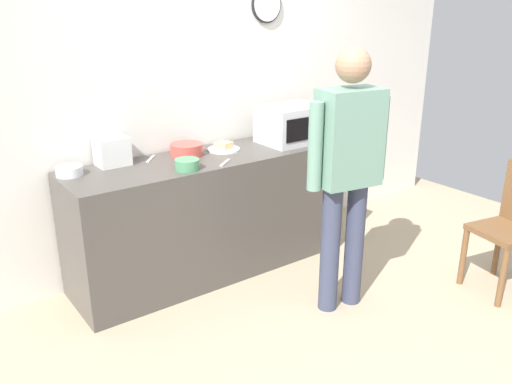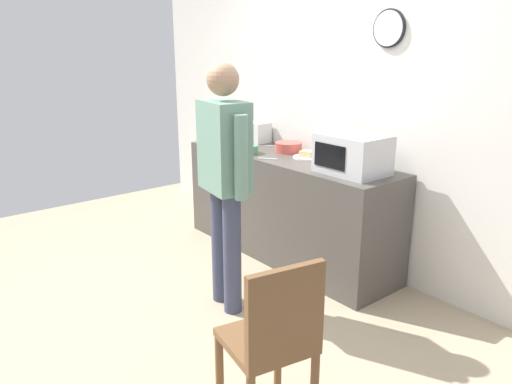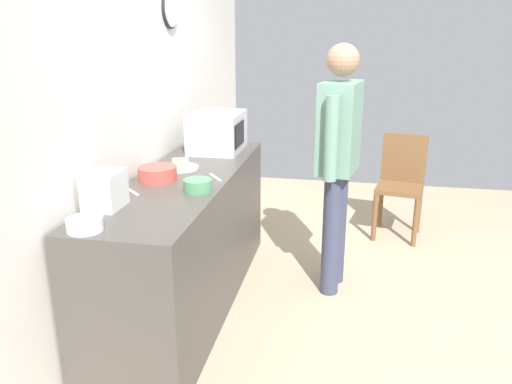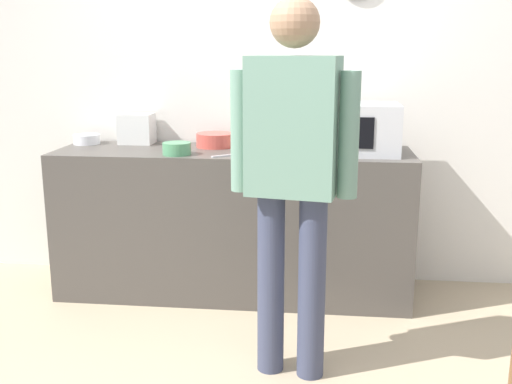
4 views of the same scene
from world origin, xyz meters
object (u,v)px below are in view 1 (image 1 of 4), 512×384
Objects in this scene: salad_bowl at (187,164)px; person_standing at (347,163)px; mixing_bowl at (187,149)px; toaster at (112,151)px; cereal_bowl at (69,171)px; spoon_utensil at (225,163)px; sandwich_plate at (224,148)px; fork_utensil at (151,159)px; microwave at (292,124)px.

person_standing is at bearing -47.32° from salad_bowl.
toaster reaches higher than mixing_bowl.
cereal_bowl is 1.06m from spoon_utensil.
spoon_utensil is at bearing -121.26° from sandwich_plate.
sandwich_plate is at bearing -3.74° from cereal_bowl.
cereal_bowl is 0.87m from mixing_bowl.
sandwich_plate reaches higher than cereal_bowl.
person_standing reaches higher than salad_bowl.
toaster is 1.29× the size of fork_utensil.
sandwich_plate is 0.57m from fork_utensil.
mixing_bowl reaches higher than fork_utensil.
salad_bowl is at bearing -118.92° from mixing_bowl.
mixing_bowl is at bearing 170.35° from sandwich_plate.
spoon_utensil is at bearing -4.86° from salad_bowl.
microwave is 0.28× the size of person_standing.
toaster is at bearing 132.53° from person_standing.
mixing_bowl is at bearing 108.48° from spoon_utensil.
salad_bowl is 1.08m from person_standing.
mixing_bowl is at bearing 169.87° from microwave.
microwave reaches higher than salad_bowl.
microwave is at bearing 13.70° from spoon_utensil.
salad_bowl is 1.01× the size of fork_utensil.
microwave is 1.08m from salad_bowl.
cereal_bowl is at bearing 176.26° from sandwich_plate.
mixing_bowl is 1.12× the size of toaster.
cereal_bowl reaches higher than spoon_utensil.
fork_utensil is 0.56m from spoon_utensil.
mixing_bowl reaches higher than salad_bowl.
cereal_bowl is at bearing -169.95° from toaster.
microwave is at bearing -10.78° from fork_utensil.
salad_bowl is 0.98× the size of cereal_bowl.
salad_bowl is 1.01× the size of spoon_utensil.
toaster reaches higher than fork_utensil.
cereal_bowl is at bearing 174.01° from microwave.
toaster is at bearing 146.94° from spoon_utensil.
cereal_bowl is 0.70× the size of mixing_bowl.
microwave is 2.94× the size of fork_utensil.
spoon_utensil is at bearing -71.52° from mixing_bowl.
sandwich_plate is 1.17m from cereal_bowl.
spoon_utensil is at bearing -33.06° from toaster.
fork_utensil is (-0.09, 0.38, -0.03)m from salad_bowl.
person_standing reaches higher than spoon_utensil.
mixing_bowl is 0.37m from spoon_utensil.
sandwich_plate is at bearing 169.64° from microwave.
toaster is at bearing 10.05° from cereal_bowl.
sandwich_plate is (-0.59, 0.11, -0.13)m from microwave.
person_standing is at bearing -60.27° from spoon_utensil.
microwave is 2.01× the size of sandwich_plate.
cereal_bowl is 0.10× the size of person_standing.
microwave is 0.91m from mixing_bowl.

